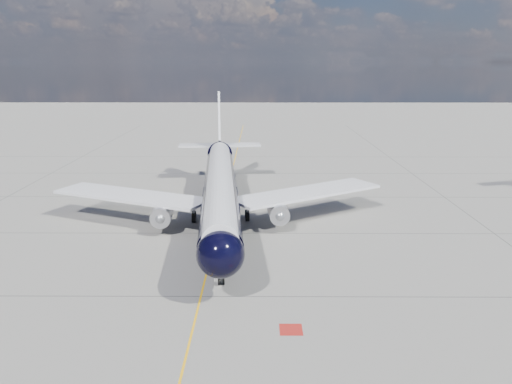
# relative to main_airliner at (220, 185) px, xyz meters

# --- Properties ---
(ground) EXTENTS (320.00, 320.00, 0.00)m
(ground) POSITION_rel_main_airliner_xyz_m (-0.14, 15.58, -4.25)
(ground) COLOR gray
(ground) RESTS_ON ground
(taxiway_centerline) EXTENTS (0.16, 160.00, 0.01)m
(taxiway_centerline) POSITION_rel_main_airliner_xyz_m (-0.14, 10.58, -4.25)
(taxiway_centerline) COLOR #EEA80C
(taxiway_centerline) RESTS_ON ground
(red_marking) EXTENTS (1.60, 1.60, 0.01)m
(red_marking) POSITION_rel_main_airliner_xyz_m (6.66, -24.42, -4.25)
(red_marking) COLOR maroon
(red_marking) RESTS_ON ground
(main_airliner) EXTENTS (38.88, 47.46, 13.70)m
(main_airliner) POSITION_rel_main_airliner_xyz_m (0.00, 0.00, 0.00)
(main_airliner) COLOR black
(main_airliner) RESTS_ON ground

